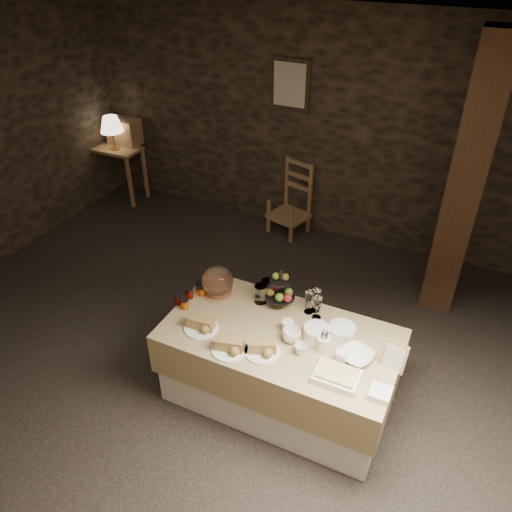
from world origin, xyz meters
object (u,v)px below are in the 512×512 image
at_px(console_table, 116,156).
at_px(fruit_stand, 280,292).
at_px(table_lamp, 111,125).
at_px(buffet_table, 279,362).
at_px(chair, 291,201).
at_px(timber_column, 465,186).
at_px(wine_rack, 124,131).

xyz_separation_m(console_table, fruit_stand, (3.27, -2.02, 0.22)).
distance_m(table_lamp, fruit_stand, 3.78).
relative_size(buffet_table, chair, 2.50).
height_order(table_lamp, chair, table_lamp).
relative_size(buffet_table, fruit_stand, 5.13).
xyz_separation_m(table_lamp, timber_column, (4.32, -0.43, 0.23)).
relative_size(buffet_table, table_lamp, 3.96).
relative_size(console_table, timber_column, 0.28).
bearing_deg(fruit_stand, wine_rack, 145.68).
bearing_deg(table_lamp, chair, 5.96).
bearing_deg(timber_column, wine_rack, 171.30).
height_order(console_table, fruit_stand, fruit_stand).
bearing_deg(wine_rack, console_table, -105.52).
height_order(timber_column, fruit_stand, timber_column).
relative_size(wine_rack, timber_column, 0.16).
distance_m(wine_rack, fruit_stand, 3.90).
relative_size(table_lamp, chair, 0.63).
distance_m(buffet_table, timber_column, 2.26).
bearing_deg(table_lamp, buffet_table, -34.04).
bearing_deg(fruit_stand, console_table, 148.32).
relative_size(console_table, chair, 1.05).
bearing_deg(fruit_stand, chair, 109.90).
height_order(wine_rack, fruit_stand, wine_rack).
distance_m(chair, fruit_stand, 2.40).
xyz_separation_m(buffet_table, table_lamp, (-3.36, 2.27, 0.67)).
height_order(table_lamp, timber_column, timber_column).
bearing_deg(timber_column, fruit_stand, -125.44).
bearing_deg(chair, console_table, -158.43).
height_order(chair, timber_column, timber_column).
bearing_deg(wine_rack, timber_column, -8.70).
height_order(wine_rack, timber_column, timber_column).
xyz_separation_m(table_lamp, wine_rack, (0.00, 0.23, -0.16)).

